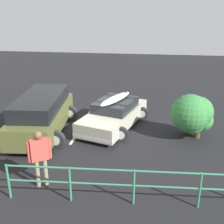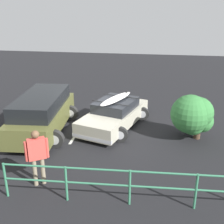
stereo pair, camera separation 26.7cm
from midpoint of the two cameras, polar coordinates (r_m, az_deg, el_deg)
The scene contains 7 objects.
ground_plane at distance 13.16m, azimuth -1.94°, elevation -3.06°, with size 44.00×44.00×0.02m, color black.
parking_stripe at distance 13.47m, azimuth -5.39°, elevation -2.53°, with size 4.19×0.12×0.00m, color silver.
sedan_car at distance 12.99m, azimuth 1.10°, elevation -0.44°, with size 3.16×4.64×1.53m.
suv_car at distance 12.69m, azimuth -13.36°, elevation -0.17°, with size 2.82×5.11×1.72m.
person_bystander at distance 8.86m, azimuth -14.15°, elevation -8.06°, with size 0.62×0.46×1.85m.
railing_fence at distance 7.99m, azimuth 4.61°, elevation -14.01°, with size 7.26×0.52×1.11m.
bush_near_left at distance 12.08m, azimuth 16.71°, elevation -0.83°, with size 1.80×1.80×1.95m.
Camera 2 is at (-2.53, 11.80, 5.27)m, focal length 45.00 mm.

